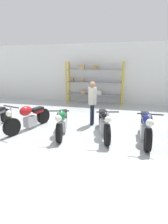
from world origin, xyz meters
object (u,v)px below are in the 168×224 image
Objects in this scene: motorcycle_green at (62,121)px; motorcycle_blue at (146,127)px; motorcycle_red at (29,117)px; shelving_rack at (93,81)px; motorcycle_black at (104,123)px; person_browsing at (92,100)px.

motorcycle_blue is at bearing 77.04° from motorcycle_green.
motorcycle_red is 1.03× the size of motorcycle_green.
shelving_rack is 1.61× the size of motorcycle_black.
motorcycle_black reaches higher than motorcycle_green.
motorcycle_black reaches higher than motorcycle_red.
shelving_rack reaches higher than motorcycle_black.
motorcycle_red is 1.23× the size of person_browsing.
motorcycle_blue reaches higher than motorcycle_green.
motorcycle_green is 1.20× the size of person_browsing.
motorcycle_green is at bearing -97.29° from motorcycle_black.
motorcycle_red is 2.77m from motorcycle_black.
shelving_rack reaches higher than motorcycle_red.
shelving_rack reaches higher than motorcycle_blue.
motorcycle_green is (-0.06, -5.24, -0.91)m from shelving_rack.
shelving_rack reaches higher than person_browsing.
motorcycle_red is at bearing -108.18° from motorcycle_green.
motorcycle_black is at bearing -74.91° from shelving_rack.
person_browsing is at bearing 131.72° from motorcycle_red.
person_browsing is (-1.92, 1.13, 0.55)m from motorcycle_blue.
motorcycle_black is (1.37, -5.06, -0.90)m from shelving_rack.
motorcycle_black is (2.77, 0.07, -0.00)m from motorcycle_red.
motorcycle_blue is (2.69, -5.21, -0.88)m from shelving_rack.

